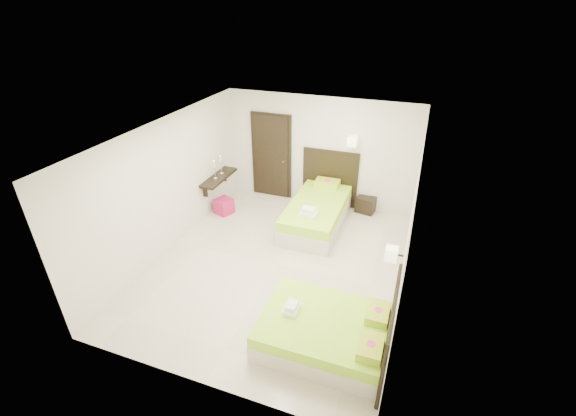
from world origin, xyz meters
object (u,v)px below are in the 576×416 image
(nightstand, at_px, (366,204))
(bed_single, at_px, (318,210))
(ottoman, at_px, (224,206))
(bed_double, at_px, (330,332))

(nightstand, bearing_deg, bed_single, -124.81)
(nightstand, relative_size, ottoman, 1.18)
(bed_double, xyz_separation_m, nightstand, (-0.19, 4.20, -0.09))
(bed_single, relative_size, nightstand, 5.23)
(bed_double, bearing_deg, bed_single, 108.84)
(nightstand, bearing_deg, bed_double, -77.27)
(bed_double, xyz_separation_m, ottoman, (-3.32, 2.99, -0.09))
(bed_single, distance_m, nightstand, 1.31)
(bed_single, height_order, nightstand, bed_single)
(ottoman, bearing_deg, nightstand, 21.25)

